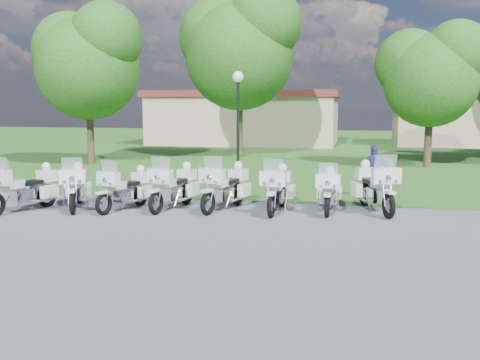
% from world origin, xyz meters
% --- Properties ---
extents(ground, '(100.00, 100.00, 0.00)m').
position_xyz_m(ground, '(0.00, 0.00, 0.00)').
color(ground, '#56565C').
rests_on(ground, ground).
extents(grass_lawn, '(100.00, 48.00, 0.01)m').
position_xyz_m(grass_lawn, '(0.00, 27.00, 0.00)').
color(grass_lawn, '#26561B').
rests_on(grass_lawn, ground).
extents(motorcycle_0, '(1.31, 2.36, 1.65)m').
position_xyz_m(motorcycle_0, '(-6.71, 0.13, 0.69)').
color(motorcycle_0, black).
rests_on(motorcycle_0, ground).
extents(motorcycle_1, '(1.37, 2.24, 1.60)m').
position_xyz_m(motorcycle_1, '(-5.50, 0.83, 0.67)').
color(motorcycle_1, black).
rests_on(motorcycle_1, ground).
extents(motorcycle_2, '(1.13, 2.23, 1.53)m').
position_xyz_m(motorcycle_2, '(-3.96, 0.95, 0.64)').
color(motorcycle_2, black).
rests_on(motorcycle_2, ground).
extents(motorcycle_3, '(1.10, 2.40, 1.63)m').
position_xyz_m(motorcycle_3, '(-2.61, 1.42, 0.68)').
color(motorcycle_3, black).
rests_on(motorcycle_3, ground).
extents(motorcycle_4, '(1.22, 2.41, 1.66)m').
position_xyz_m(motorcycle_4, '(-1.08, 1.63, 0.69)').
color(motorcycle_4, black).
rests_on(motorcycle_4, ground).
extents(motorcycle_5, '(0.82, 2.39, 1.61)m').
position_xyz_m(motorcycle_5, '(0.47, 1.67, 0.67)').
color(motorcycle_5, black).
rests_on(motorcycle_5, ground).
extents(motorcycle_6, '(0.74, 2.23, 1.50)m').
position_xyz_m(motorcycle_6, '(1.91, 2.00, 0.63)').
color(motorcycle_6, black).
rests_on(motorcycle_6, ground).
extents(motorcycle_7, '(1.38, 2.48, 1.74)m').
position_xyz_m(motorcycle_7, '(3.20, 2.31, 0.73)').
color(motorcycle_7, black).
rests_on(motorcycle_7, ground).
extents(lamp_post, '(0.44, 0.44, 4.39)m').
position_xyz_m(lamp_post, '(-2.05, 7.60, 3.30)').
color(lamp_post, black).
rests_on(lamp_post, ground).
extents(tree_0, '(6.11, 5.21, 8.14)m').
position_xyz_m(tree_0, '(-10.90, 11.94, 5.39)').
color(tree_0, '#38281C').
rests_on(tree_0, ground).
extents(tree_1, '(7.27, 6.21, 9.70)m').
position_xyz_m(tree_1, '(-4.17, 17.25, 6.42)').
color(tree_1, '#38281C').
rests_on(tree_1, ground).
extents(tree_2, '(5.26, 4.49, 7.01)m').
position_xyz_m(tree_2, '(6.00, 14.01, 4.64)').
color(tree_2, '#38281C').
rests_on(tree_2, ground).
extents(building_west, '(14.56, 8.32, 4.10)m').
position_xyz_m(building_west, '(-6.00, 28.00, 2.07)').
color(building_west, '#C3AB8D').
rests_on(building_west, ground).
extents(building_east, '(11.44, 7.28, 4.10)m').
position_xyz_m(building_east, '(11.00, 30.00, 2.07)').
color(building_east, '#C3AB8D').
rests_on(building_east, ground).
extents(bystander_c, '(1.09, 0.59, 1.76)m').
position_xyz_m(bystander_c, '(3.25, 4.64, 0.88)').
color(bystander_c, navy).
rests_on(bystander_c, ground).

